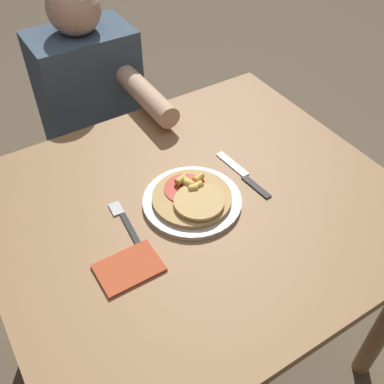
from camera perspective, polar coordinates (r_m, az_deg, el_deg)
The scene contains 8 objects.
ground_plane at distance 1.78m, azimuth 0.39°, elevation -18.57°, with size 8.00×8.00×0.00m, color brown.
dining_table at distance 1.25m, azimuth 0.53°, elevation -5.15°, with size 1.03×0.91×0.76m.
plate at distance 1.15m, azimuth 0.00°, elevation -1.17°, with size 0.25×0.25×0.01m.
pizza at distance 1.14m, azimuth 0.13°, elevation -0.59°, with size 0.20×0.20×0.04m.
fork at distance 1.12m, azimuth -8.51°, elevation -3.74°, with size 0.03×0.18×0.00m.
knife at distance 1.24m, azimuth 6.58°, elevation 2.16°, with size 0.03×0.22×0.00m.
napkin at distance 1.03m, azimuth -8.02°, elevation -9.52°, with size 0.14×0.10×0.01m.
person_diner at distance 1.73m, azimuth -12.32°, elevation 9.91°, with size 0.34×0.52×1.11m.
Camera 1 is at (-0.44, -0.68, 1.59)m, focal length 42.00 mm.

